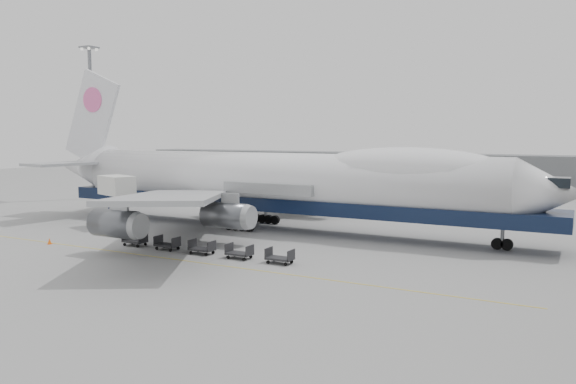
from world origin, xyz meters
The scene contains 12 objects.
ground centered at (0.00, 0.00, 0.00)m, with size 260.00×260.00×0.00m, color gray.
apron_line centered at (0.00, -6.00, 0.01)m, with size 60.00×0.15×0.01m, color gold.
hangar centered at (-10.00, 70.00, 3.50)m, with size 110.00×8.00×7.00m, color slate.
floodlight_mast centered at (-42.00, 24.00, 14.27)m, with size 2.40×2.40×25.43m.
airliner centered at (0.64, 12.00, 5.62)m, with size 67.00×55.30×19.98m.
catering_truck centered at (-17.30, 4.52, 3.45)m, with size 5.62×4.63×6.12m.
traffic_cone centered at (-15.71, -6.49, 0.30)m, with size 0.43×0.43×0.63m.
dolly_0 centered at (-7.54, -3.04, 0.53)m, with size 2.30×1.35×1.30m.
dolly_1 centered at (-3.43, -3.04, 0.53)m, with size 2.30×1.35×1.30m.
dolly_2 centered at (0.69, -3.04, 0.53)m, with size 2.30×1.35×1.30m.
dolly_3 centered at (4.80, -3.04, 0.53)m, with size 2.30×1.35×1.30m.
dolly_4 centered at (8.91, -3.04, 0.53)m, with size 2.30×1.35×1.30m.
Camera 1 is at (31.64, -44.41, 11.15)m, focal length 35.00 mm.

